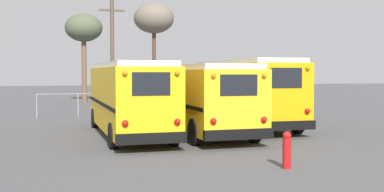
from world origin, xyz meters
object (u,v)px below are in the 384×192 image
school_bus_1 (196,96)px  bare_tree_0 (154,19)px  school_bus_2 (242,90)px  utility_pole (112,51)px  school_bus_0 (128,96)px  bare_tree_1 (84,29)px  fire_hydrant (287,150)px

school_bus_1 → bare_tree_0: (2.52, 21.75, 5.75)m
school_bus_2 → bare_tree_0: (-0.50, 19.73, 5.60)m
school_bus_2 → utility_pole: utility_pole is taller
school_bus_0 → bare_tree_0: bare_tree_0 is taller
school_bus_1 → bare_tree_1: bare_tree_1 is taller
school_bus_2 → fire_hydrant: 10.83m
utility_pole → bare_tree_1: bearing=99.9°
school_bus_0 → school_bus_2: bearing=20.3°
fire_hydrant → school_bus_2: bearing=74.6°
school_bus_1 → utility_pole: 14.91m
bare_tree_0 → school_bus_1: bearing=-96.6°
fire_hydrant → school_bus_1: bearing=91.2°
school_bus_1 → utility_pole: size_ratio=1.24×
school_bus_2 → school_bus_0: bearing=-159.7°
school_bus_0 → school_bus_1: 3.03m
school_bus_0 → fire_hydrant: (3.20, -8.14, -1.14)m
bare_tree_0 → school_bus_0: bearing=-104.2°
school_bus_0 → bare_tree_1: bearing=91.1°
utility_pole → bare_tree_0: (4.51, 7.20, 3.18)m
bare_tree_1 → school_bus_1: bearing=-81.4°
school_bus_1 → bare_tree_1: 23.90m
school_bus_0 → utility_pole: bearing=86.0°
school_bus_0 → fire_hydrant: bearing=-68.5°
school_bus_1 → school_bus_2: (3.03, 2.02, 0.14)m
bare_tree_0 → fire_hydrant: bearing=-94.5°
school_bus_2 → school_bus_1: bearing=-146.3°
utility_pole → fire_hydrant: 23.30m
school_bus_1 → utility_pole: bearing=97.8°
bare_tree_0 → school_bus_2: bearing=-88.5°
bare_tree_1 → fire_hydrant: size_ratio=7.58×
school_bus_1 → fire_hydrant: school_bus_1 is taller
bare_tree_1 → bare_tree_0: bearing=-13.0°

